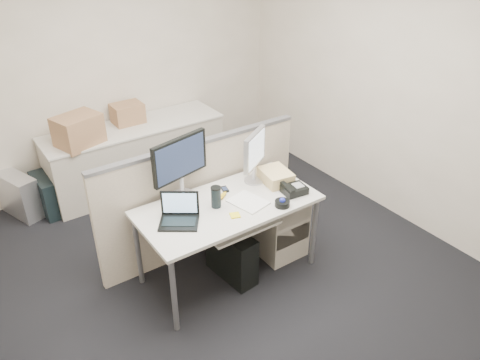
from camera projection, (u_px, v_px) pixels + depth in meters
floor at (229, 272)px, 4.23m from camera, size 4.00×4.50×0.01m
wall_back at (115, 65)px, 5.15m from camera, size 4.00×0.02×2.70m
wall_right at (399, 86)px, 4.54m from camera, size 0.02×4.50×2.70m
desk at (228, 210)px, 3.90m from camera, size 1.50×0.75×0.73m
keyboard_tray at (240, 225)px, 3.79m from camera, size 0.62×0.32×0.02m
drawer_pedestal at (274, 219)px, 4.37m from camera, size 0.40×0.55×0.65m
cubicle_partition at (201, 199)px, 4.27m from camera, size 2.00×0.06×1.10m
back_counter at (137, 156)px, 5.42m from camera, size 2.00×0.60×0.72m
monitor_main at (180, 168)px, 3.83m from camera, size 0.58×0.33×0.54m
monitor_small at (254, 158)px, 4.07m from camera, size 0.43×0.36×0.47m
laptop at (178, 212)px, 3.56m from camera, size 0.37×0.36×0.22m
trackball at (282, 203)px, 3.82m from camera, size 0.13×0.13×0.05m
desk_phone at (294, 190)px, 4.00m from camera, size 0.22×0.19×0.06m
paper_stack at (248, 202)px, 3.88m from camera, size 0.29×0.34×0.01m
sticky_pad at (235, 215)px, 3.71m from camera, size 0.10×0.10×0.01m
travel_mug at (216, 198)px, 3.79m from camera, size 0.10×0.10×0.17m
banana at (221, 197)px, 3.92m from camera, size 0.17×0.11×0.04m
cellphone at (225, 189)px, 4.05m from camera, size 0.07×0.11×0.01m
manila_folders at (276, 176)px, 4.15m from camera, size 0.27×0.33×0.11m
keyboard at (232, 222)px, 3.78m from camera, size 0.46×0.27×0.02m
pc_tower_desk at (232, 254)px, 4.08m from camera, size 0.25×0.51×0.46m
pc_tower_spare_dark at (47, 195)px, 4.97m from camera, size 0.22×0.47×0.42m
pc_tower_spare_silver at (19, 195)px, 4.92m from camera, size 0.35×0.54×0.47m
cardboard_box_left at (78, 131)px, 4.76m from camera, size 0.51×0.44×0.33m
cardboard_box_right at (128, 114)px, 5.27m from camera, size 0.34×0.26×0.24m
red_binder at (86, 129)px, 4.82m from camera, size 0.21×0.33×0.31m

